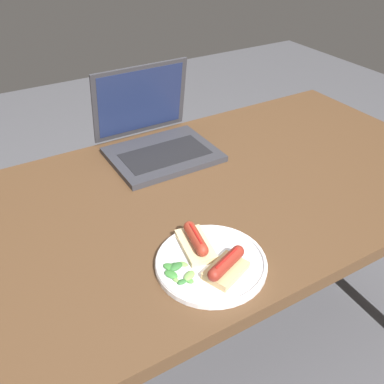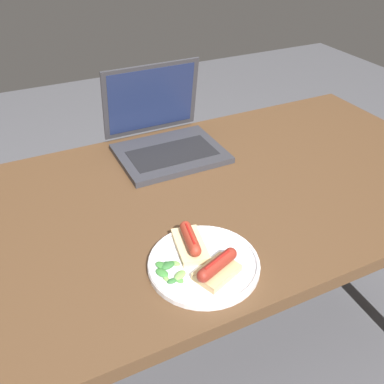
% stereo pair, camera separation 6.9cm
% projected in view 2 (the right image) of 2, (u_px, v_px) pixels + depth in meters
% --- Properties ---
extents(ground_plane, '(6.00, 6.00, 0.00)m').
position_uv_depth(ground_plane, '(214.00, 349.00, 1.58)').
color(ground_plane, '#4C4C51').
extents(desk, '(1.45, 0.80, 0.72)m').
position_uv_depth(desk, '(221.00, 208.00, 1.21)').
color(desk, '#4C331E').
rests_on(desk, ground_plane).
extents(laptop, '(0.31, 0.29, 0.25)m').
position_uv_depth(laptop, '(165.00, 137.00, 1.31)').
color(laptop, '#2D2D33').
rests_on(laptop, desk).
extents(plate, '(0.24, 0.24, 0.02)m').
position_uv_depth(plate, '(204.00, 264.00, 0.91)').
color(plate, silver).
rests_on(plate, desk).
extents(sausage_toast_left, '(0.11, 0.09, 0.05)m').
position_uv_depth(sausage_toast_left, '(217.00, 268.00, 0.87)').
color(sausage_toast_left, tan).
rests_on(sausage_toast_left, plate).
extents(sausage_toast_middle, '(0.08, 0.13, 0.04)m').
position_uv_depth(sausage_toast_middle, '(190.00, 242.00, 0.94)').
color(sausage_toast_middle, '#D6B784').
rests_on(sausage_toast_middle, plate).
extents(salad_pile, '(0.06, 0.08, 0.01)m').
position_uv_depth(salad_pile, '(169.00, 270.00, 0.89)').
color(salad_pile, '#4C8E3D').
rests_on(salad_pile, plate).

